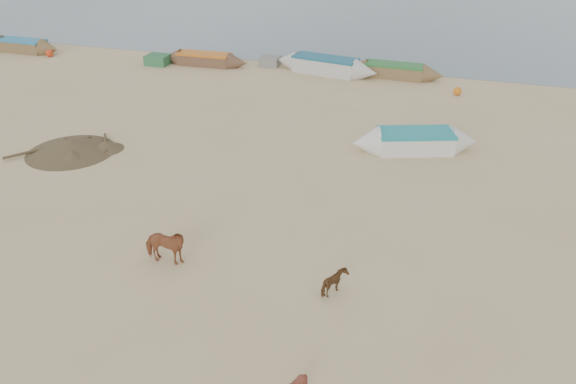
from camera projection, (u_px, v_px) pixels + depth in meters
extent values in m
plane|color=tan|center=(246.00, 288.00, 15.82)|extent=(140.00, 140.00, 0.00)
imported|color=brown|center=(165.00, 247.00, 16.57)|extent=(1.45, 0.71, 1.20)
imported|color=brown|center=(335.00, 283.00, 15.41)|extent=(0.65, 0.75, 0.74)
cone|color=brown|center=(70.00, 146.00, 23.76)|extent=(4.15, 4.15, 0.53)
cube|color=#2D653E|center=(158.00, 60.00, 35.40)|extent=(1.40, 1.20, 0.60)
sphere|color=#CE6913|center=(457.00, 91.00, 30.24)|extent=(0.44, 0.44, 0.44)
cube|color=slate|center=(270.00, 61.00, 35.16)|extent=(1.20, 1.10, 0.56)
sphere|color=red|center=(49.00, 53.00, 37.01)|extent=(0.48, 0.48, 0.48)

